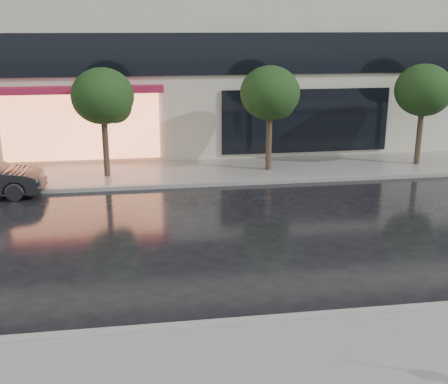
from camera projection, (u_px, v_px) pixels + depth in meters
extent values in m
plane|color=black|center=(235.00, 301.00, 11.44)|extent=(120.00, 120.00, 0.00)
cube|color=slate|center=(189.00, 172.00, 21.12)|extent=(60.00, 3.50, 0.12)
cube|color=gray|center=(244.00, 323.00, 10.47)|extent=(60.00, 0.25, 0.14)
cube|color=gray|center=(194.00, 185.00, 19.47)|extent=(60.00, 0.25, 0.14)
cube|color=black|center=(183.00, 54.00, 21.50)|extent=(28.00, 0.12, 1.60)
cube|color=#FF8C59|center=(81.00, 127.00, 21.68)|extent=(6.00, 0.10, 2.60)
cube|color=maroon|center=(78.00, 90.00, 20.95)|extent=(6.40, 0.70, 0.25)
cube|color=black|center=(306.00, 121.00, 23.00)|extent=(7.00, 0.10, 2.60)
cylinder|color=#33261C|center=(106.00, 149.00, 20.15)|extent=(0.22, 0.22, 2.20)
ellipsoid|color=black|center=(103.00, 96.00, 19.61)|extent=(2.20, 2.20, 1.98)
sphere|color=black|center=(115.00, 106.00, 19.97)|extent=(1.20, 1.20, 1.20)
cylinder|color=#33261C|center=(269.00, 144.00, 21.02)|extent=(0.22, 0.22, 2.20)
ellipsoid|color=black|center=(270.00, 93.00, 20.47)|extent=(2.20, 2.20, 1.98)
sphere|color=black|center=(279.00, 103.00, 20.84)|extent=(1.20, 1.20, 1.20)
cylinder|color=#33261C|center=(419.00, 139.00, 21.89)|extent=(0.22, 0.22, 2.20)
ellipsoid|color=black|center=(424.00, 90.00, 21.34)|extent=(2.20, 2.20, 1.98)
sphere|color=black|center=(430.00, 100.00, 21.70)|extent=(1.20, 1.20, 1.20)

